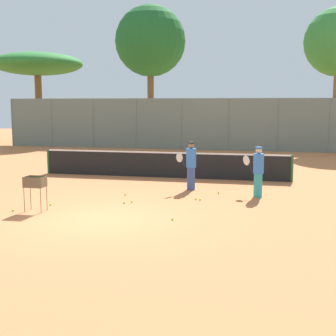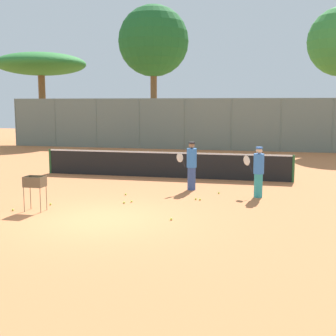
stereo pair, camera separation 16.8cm
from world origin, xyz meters
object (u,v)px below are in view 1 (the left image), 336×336
player_white_outfit (191,165)px  ball_cart (35,185)px  tennis_net (163,164)px  parked_car (143,134)px  player_red_cap (258,171)px

player_white_outfit → ball_cart: bearing=-1.5°
tennis_net → player_white_outfit: (1.61, -2.50, 0.33)m
parked_car → tennis_net: bearing=-71.4°
player_white_outfit → parked_car: player_white_outfit is taller
tennis_net → parked_car: bearing=108.6°
player_white_outfit → ball_cart: 5.69m
ball_cart → tennis_net: bearing=72.6°
player_white_outfit → parked_car: size_ratio=0.41×
tennis_net → parked_car: size_ratio=2.49×
player_red_cap → parked_car: 22.16m
player_white_outfit → player_red_cap: (2.37, -0.79, -0.03)m
ball_cart → parked_car: parked_car is taller
player_white_outfit → player_red_cap: player_white_outfit is taller
ball_cart → player_red_cap: bearing=29.8°
player_white_outfit → parked_car: bearing=-119.8°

